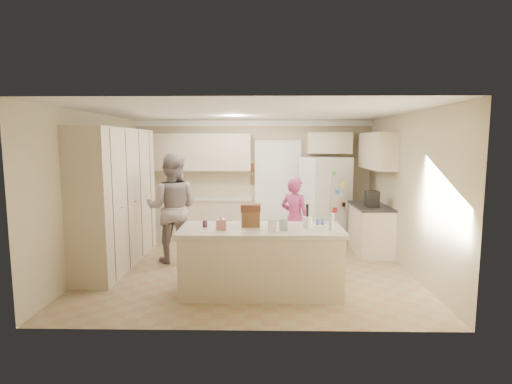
{
  "coord_description": "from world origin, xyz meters",
  "views": [
    {
      "loc": [
        0.22,
        -6.58,
        2.12
      ],
      "look_at": [
        0.1,
        0.35,
        1.25
      ],
      "focal_mm": 28.0,
      "sensor_mm": 36.0,
      "label": 1
    }
  ],
  "objects_px": {
    "island_base": "(261,261)",
    "dollhouse_body": "(251,219)",
    "teen_girl": "(295,219)",
    "coffee_maker": "(372,199)",
    "tissue_box": "(221,224)",
    "refrigerator": "(325,200)",
    "utensil_crock": "(307,222)",
    "teen_boy": "(172,208)"
  },
  "relations": [
    {
      "from": "island_base",
      "to": "tissue_box",
      "type": "height_order",
      "value": "tissue_box"
    },
    {
      "from": "island_base",
      "to": "teen_girl",
      "type": "relative_size",
      "value": 1.47
    },
    {
      "from": "utensil_crock",
      "to": "teen_girl",
      "type": "distance_m",
      "value": 1.58
    },
    {
      "from": "coffee_maker",
      "to": "utensil_crock",
      "type": "height_order",
      "value": "coffee_maker"
    },
    {
      "from": "island_base",
      "to": "teen_boy",
      "type": "bearing_deg",
      "value": 137.32
    },
    {
      "from": "teen_girl",
      "to": "dollhouse_body",
      "type": "bearing_deg",
      "value": 96.09
    },
    {
      "from": "dollhouse_body",
      "to": "teen_girl",
      "type": "distance_m",
      "value": 1.7
    },
    {
      "from": "island_base",
      "to": "tissue_box",
      "type": "relative_size",
      "value": 15.71
    },
    {
      "from": "utensil_crock",
      "to": "island_base",
      "type": "bearing_deg",
      "value": -175.6
    },
    {
      "from": "refrigerator",
      "to": "teen_boy",
      "type": "relative_size",
      "value": 0.94
    },
    {
      "from": "teen_girl",
      "to": "utensil_crock",
      "type": "bearing_deg",
      "value": 124.47
    },
    {
      "from": "island_base",
      "to": "dollhouse_body",
      "type": "distance_m",
      "value": 0.62
    },
    {
      "from": "refrigerator",
      "to": "dollhouse_body",
      "type": "distance_m",
      "value": 3.25
    },
    {
      "from": "tissue_box",
      "to": "teen_girl",
      "type": "bearing_deg",
      "value": 56.17
    },
    {
      "from": "refrigerator",
      "to": "tissue_box",
      "type": "distance_m",
      "value": 3.62
    },
    {
      "from": "teen_boy",
      "to": "teen_girl",
      "type": "bearing_deg",
      "value": -176.74
    },
    {
      "from": "dollhouse_body",
      "to": "teen_girl",
      "type": "relative_size",
      "value": 0.17
    },
    {
      "from": "refrigerator",
      "to": "utensil_crock",
      "type": "relative_size",
      "value": 12.0
    },
    {
      "from": "island_base",
      "to": "dollhouse_body",
      "type": "xyz_separation_m",
      "value": [
        -0.15,
        0.1,
        0.6
      ]
    },
    {
      "from": "refrigerator",
      "to": "teen_girl",
      "type": "relative_size",
      "value": 1.2
    },
    {
      "from": "teen_boy",
      "to": "coffee_maker",
      "type": "bearing_deg",
      "value": -173.65
    },
    {
      "from": "coffee_maker",
      "to": "teen_girl",
      "type": "height_order",
      "value": "teen_girl"
    },
    {
      "from": "coffee_maker",
      "to": "tissue_box",
      "type": "relative_size",
      "value": 2.14
    },
    {
      "from": "tissue_box",
      "to": "dollhouse_body",
      "type": "distance_m",
      "value": 0.45
    },
    {
      "from": "refrigerator",
      "to": "coffee_maker",
      "type": "relative_size",
      "value": 6.0
    },
    {
      "from": "island_base",
      "to": "utensil_crock",
      "type": "bearing_deg",
      "value": 4.4
    },
    {
      "from": "refrigerator",
      "to": "utensil_crock",
      "type": "height_order",
      "value": "refrigerator"
    },
    {
      "from": "tissue_box",
      "to": "teen_girl",
      "type": "xyz_separation_m",
      "value": [
        1.14,
        1.71,
        -0.25
      ]
    },
    {
      "from": "coffee_maker",
      "to": "teen_boy",
      "type": "xyz_separation_m",
      "value": [
        -3.63,
        -0.44,
        -0.11
      ]
    },
    {
      "from": "refrigerator",
      "to": "island_base",
      "type": "distance_m",
      "value": 3.3
    },
    {
      "from": "coffee_maker",
      "to": "island_base",
      "type": "relative_size",
      "value": 0.14
    },
    {
      "from": "island_base",
      "to": "tissue_box",
      "type": "bearing_deg",
      "value": -169.7
    },
    {
      "from": "utensil_crock",
      "to": "dollhouse_body",
      "type": "relative_size",
      "value": 0.58
    },
    {
      "from": "coffee_maker",
      "to": "dollhouse_body",
      "type": "height_order",
      "value": "coffee_maker"
    },
    {
      "from": "utensil_crock",
      "to": "teen_girl",
      "type": "height_order",
      "value": "teen_girl"
    },
    {
      "from": "island_base",
      "to": "dollhouse_body",
      "type": "relative_size",
      "value": 8.46
    },
    {
      "from": "coffee_maker",
      "to": "island_base",
      "type": "distance_m",
      "value": 2.87
    },
    {
      "from": "dollhouse_body",
      "to": "teen_boy",
      "type": "distance_m",
      "value": 1.98
    },
    {
      "from": "refrigerator",
      "to": "dollhouse_body",
      "type": "xyz_separation_m",
      "value": [
        -1.5,
        -2.87,
        0.14
      ]
    },
    {
      "from": "dollhouse_body",
      "to": "tissue_box",
      "type": "bearing_deg",
      "value": -153.43
    },
    {
      "from": "refrigerator",
      "to": "island_base",
      "type": "relative_size",
      "value": 0.82
    },
    {
      "from": "utensil_crock",
      "to": "teen_girl",
      "type": "relative_size",
      "value": 0.1
    }
  ]
}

